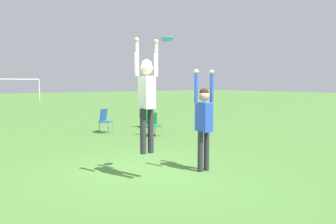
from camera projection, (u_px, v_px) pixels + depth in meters
ground_plane at (148, 173)px, 6.98m from camera, size 120.00×120.00×0.00m
person_jumping at (147, 93)px, 6.35m from camera, size 0.54×0.42×2.23m
person_defending at (204, 117)px, 7.04m from camera, size 0.55×0.43×2.20m
frisbee at (167, 39)px, 6.46m from camera, size 0.25×0.25×0.08m
camping_chair_0 at (152, 123)px, 11.87m from camera, size 0.73×0.79×0.84m
camping_chair_1 at (146, 116)px, 14.11m from camera, size 0.56×0.60×0.85m
camping_chair_2 at (105, 119)px, 12.60m from camera, size 0.61×0.68×0.92m
soccer_goal at (4, 84)px, 33.67m from camera, size 7.10×0.10×2.35m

